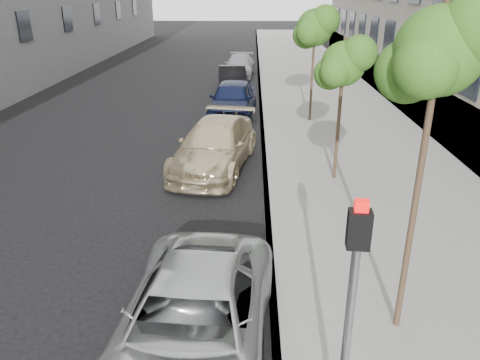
{
  "coord_description": "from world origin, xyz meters",
  "views": [
    {
      "loc": [
        0.76,
        -4.85,
        5.34
      ],
      "look_at": [
        0.52,
        4.44,
        1.5
      ],
      "focal_mm": 35.0,
      "sensor_mm": 36.0,
      "label": 1
    }
  ],
  "objects_px": {
    "sedan_black": "(233,79)",
    "sedan_rear": "(239,66)",
    "sedan_blue": "(233,99)",
    "tree_near": "(441,53)",
    "suv": "(215,145)",
    "tree_mid": "(344,64)",
    "signal_pole": "(351,301)",
    "minivan": "(192,324)",
    "tree_far": "(316,28)"
  },
  "relations": [
    {
      "from": "sedan_black",
      "to": "tree_mid",
      "type": "bearing_deg",
      "value": -81.07
    },
    {
      "from": "tree_mid",
      "to": "sedan_rear",
      "type": "relative_size",
      "value": 0.91
    },
    {
      "from": "tree_far",
      "to": "minivan",
      "type": "height_order",
      "value": "tree_far"
    },
    {
      "from": "minivan",
      "to": "sedan_blue",
      "type": "bearing_deg",
      "value": 94.23
    },
    {
      "from": "tree_mid",
      "to": "minivan",
      "type": "relative_size",
      "value": 0.83
    },
    {
      "from": "tree_far",
      "to": "sedan_rear",
      "type": "distance_m",
      "value": 12.23
    },
    {
      "from": "tree_near",
      "to": "tree_mid",
      "type": "bearing_deg",
      "value": 90.0
    },
    {
      "from": "sedan_blue",
      "to": "minivan",
      "type": "bearing_deg",
      "value": -85.43
    },
    {
      "from": "tree_near",
      "to": "signal_pole",
      "type": "xyz_separation_m",
      "value": [
        -1.36,
        -2.09,
        -2.39
      ]
    },
    {
      "from": "sedan_black",
      "to": "minivan",
      "type": "bearing_deg",
      "value": -95.79
    },
    {
      "from": "tree_mid",
      "to": "tree_far",
      "type": "distance_m",
      "value": 6.51
    },
    {
      "from": "minivan",
      "to": "tree_near",
      "type": "bearing_deg",
      "value": 16.64
    },
    {
      "from": "sedan_black",
      "to": "signal_pole",
      "type": "bearing_deg",
      "value": -90.61
    },
    {
      "from": "tree_far",
      "to": "sedan_blue",
      "type": "bearing_deg",
      "value": 163.61
    },
    {
      "from": "sedan_black",
      "to": "sedan_rear",
      "type": "bearing_deg",
      "value": 80.81
    },
    {
      "from": "signal_pole",
      "to": "suv",
      "type": "bearing_deg",
      "value": 107.67
    },
    {
      "from": "signal_pole",
      "to": "suv",
      "type": "relative_size",
      "value": 0.64
    },
    {
      "from": "tree_far",
      "to": "sedan_blue",
      "type": "height_order",
      "value": "tree_far"
    },
    {
      "from": "tree_mid",
      "to": "sedan_rear",
      "type": "bearing_deg",
      "value": 100.57
    },
    {
      "from": "suv",
      "to": "sedan_black",
      "type": "distance_m",
      "value": 11.81
    },
    {
      "from": "tree_near",
      "to": "sedan_rear",
      "type": "xyz_separation_m",
      "value": [
        -3.33,
        24.32,
        -3.9
      ]
    },
    {
      "from": "tree_mid",
      "to": "signal_pole",
      "type": "xyz_separation_m",
      "value": [
        -1.36,
        -8.59,
        -1.28
      ]
    },
    {
      "from": "tree_far",
      "to": "minivan",
      "type": "relative_size",
      "value": 0.94
    },
    {
      "from": "sedan_blue",
      "to": "sedan_black",
      "type": "bearing_deg",
      "value": 97.02
    },
    {
      "from": "tree_mid",
      "to": "sedan_black",
      "type": "relative_size",
      "value": 1.0
    },
    {
      "from": "sedan_black",
      "to": "sedan_rear",
      "type": "relative_size",
      "value": 0.91
    },
    {
      "from": "tree_mid",
      "to": "tree_far",
      "type": "xyz_separation_m",
      "value": [
        0.0,
        6.5,
        0.44
      ]
    },
    {
      "from": "sedan_rear",
      "to": "signal_pole",
      "type": "bearing_deg",
      "value": -82.26
    },
    {
      "from": "tree_far",
      "to": "suv",
      "type": "xyz_separation_m",
      "value": [
        -3.63,
        -5.36,
        -3.14
      ]
    },
    {
      "from": "minivan",
      "to": "sedan_rear",
      "type": "height_order",
      "value": "minivan"
    },
    {
      "from": "suv",
      "to": "sedan_blue",
      "type": "relative_size",
      "value": 1.09
    },
    {
      "from": "tree_near",
      "to": "minivan",
      "type": "bearing_deg",
      "value": -167.59
    },
    {
      "from": "tree_near",
      "to": "sedan_black",
      "type": "xyz_separation_m",
      "value": [
        -3.56,
        19.44,
        -3.88
      ]
    },
    {
      "from": "suv",
      "to": "sedan_black",
      "type": "xyz_separation_m",
      "value": [
        0.07,
        11.81,
        -0.06
      ]
    },
    {
      "from": "tree_mid",
      "to": "sedan_black",
      "type": "xyz_separation_m",
      "value": [
        -3.56,
        12.94,
        -2.76
      ]
    },
    {
      "from": "signal_pole",
      "to": "suv",
      "type": "xyz_separation_m",
      "value": [
        -2.27,
        9.72,
        -1.42
      ]
    },
    {
      "from": "signal_pole",
      "to": "sedan_rear",
      "type": "relative_size",
      "value": 0.72
    },
    {
      "from": "minivan",
      "to": "sedan_black",
      "type": "bearing_deg",
      "value": 94.9
    },
    {
      "from": "tree_near",
      "to": "suv",
      "type": "height_order",
      "value": "tree_near"
    },
    {
      "from": "tree_far",
      "to": "sedan_blue",
      "type": "xyz_separation_m",
      "value": [
        -3.33,
        0.98,
        -3.08
      ]
    },
    {
      "from": "tree_far",
      "to": "signal_pole",
      "type": "relative_size",
      "value": 1.43
    },
    {
      "from": "tree_mid",
      "to": "sedan_blue",
      "type": "relative_size",
      "value": 0.88
    },
    {
      "from": "tree_mid",
      "to": "signal_pole",
      "type": "bearing_deg",
      "value": -98.97
    },
    {
      "from": "tree_mid",
      "to": "sedan_black",
      "type": "bearing_deg",
      "value": 105.38
    },
    {
      "from": "tree_mid",
      "to": "minivan",
      "type": "distance_m",
      "value": 8.42
    },
    {
      "from": "tree_near",
      "to": "tree_mid",
      "type": "distance_m",
      "value": 6.59
    },
    {
      "from": "tree_mid",
      "to": "suv",
      "type": "bearing_deg",
      "value": 162.6
    },
    {
      "from": "minivan",
      "to": "sedan_black",
      "type": "xyz_separation_m",
      "value": [
        -0.23,
        20.17,
        -0.01
      ]
    },
    {
      "from": "tree_far",
      "to": "signal_pole",
      "type": "bearing_deg",
      "value": -95.13
    },
    {
      "from": "tree_near",
      "to": "sedan_blue",
      "type": "xyz_separation_m",
      "value": [
        -3.33,
        13.98,
        -3.76
      ]
    }
  ]
}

